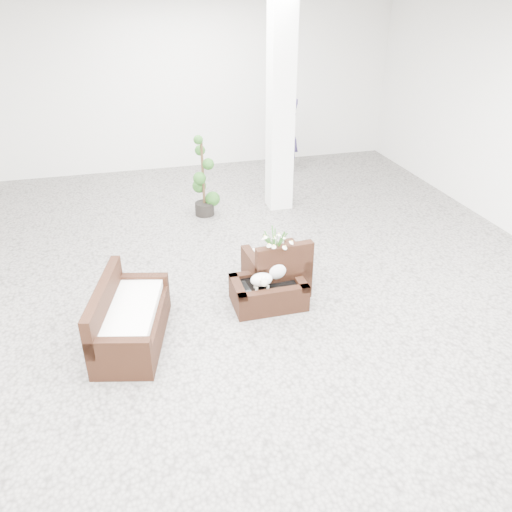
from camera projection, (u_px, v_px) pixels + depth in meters
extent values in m
plane|color=gray|center=(254.00, 294.00, 6.74)|extent=(11.00, 11.00, 0.00)
cube|color=white|center=(280.00, 109.00, 8.57)|extent=(0.40, 0.40, 3.50)
cube|color=#361B0F|center=(268.00, 293.00, 6.46)|extent=(0.90, 0.60, 0.31)
ellipsoid|color=white|center=(261.00, 281.00, 6.23)|extent=(0.28, 0.23, 0.21)
cylinder|color=white|center=(291.00, 278.00, 6.47)|extent=(0.04, 0.04, 0.03)
cube|color=#361B0F|center=(276.00, 262.00, 6.68)|extent=(0.79, 0.76, 0.79)
cube|color=#361B0F|center=(131.00, 314.00, 5.70)|extent=(0.98, 1.50, 0.74)
imported|color=#3D316D|center=(289.00, 135.00, 10.84)|extent=(0.44, 0.60, 1.52)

